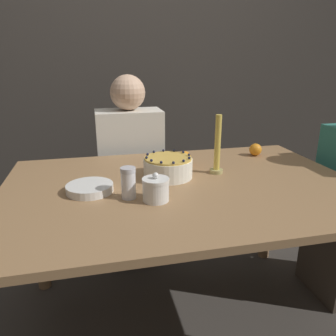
% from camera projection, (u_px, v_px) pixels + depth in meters
% --- Properties ---
extents(ground_plane, '(12.00, 12.00, 0.00)m').
position_uv_depth(ground_plane, '(181.00, 323.00, 1.66)').
color(ground_plane, '#3D3833').
extents(wall_behind, '(8.00, 0.05, 2.60)m').
position_uv_depth(wall_behind, '(136.00, 55.00, 2.54)').
color(wall_behind, '#38332D').
rests_on(wall_behind, ground_plane).
extents(dining_table, '(1.53, 1.03, 0.76)m').
position_uv_depth(dining_table, '(183.00, 205.00, 1.45)').
color(dining_table, '#936D47').
rests_on(dining_table, ground_plane).
extents(cake, '(0.22, 0.22, 0.11)m').
position_uv_depth(cake, '(168.00, 167.00, 1.49)').
color(cake, white).
rests_on(cake, dining_table).
extents(sugar_bowl, '(0.10, 0.10, 0.11)m').
position_uv_depth(sugar_bowl, '(156.00, 189.00, 1.24)').
color(sugar_bowl, white).
rests_on(sugar_bowl, dining_table).
extents(sugar_shaker, '(0.06, 0.06, 0.12)m').
position_uv_depth(sugar_shaker, '(128.00, 183.00, 1.26)').
color(sugar_shaker, white).
rests_on(sugar_shaker, dining_table).
extents(plate_stack, '(0.19, 0.19, 0.03)m').
position_uv_depth(plate_stack, '(90.00, 188.00, 1.33)').
color(plate_stack, white).
rests_on(plate_stack, dining_table).
extents(candle, '(0.06, 0.06, 0.28)m').
position_uv_depth(candle, '(217.00, 150.00, 1.52)').
color(candle, tan).
rests_on(candle, dining_table).
extents(orange_fruit_0, '(0.07, 0.07, 0.07)m').
position_uv_depth(orange_fruit_0, '(184.00, 158.00, 1.66)').
color(orange_fruit_0, orange).
rests_on(orange_fruit_0, dining_table).
extents(orange_fruit_1, '(0.07, 0.07, 0.07)m').
position_uv_depth(orange_fruit_1, '(255.00, 150.00, 1.82)').
color(orange_fruit_1, orange).
rests_on(orange_fruit_1, dining_table).
extents(person_man_blue_shirt, '(0.40, 0.34, 1.19)m').
position_uv_depth(person_man_blue_shirt, '(131.00, 181.00, 2.12)').
color(person_man_blue_shirt, '#2D2D38').
rests_on(person_man_blue_shirt, ground_plane).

